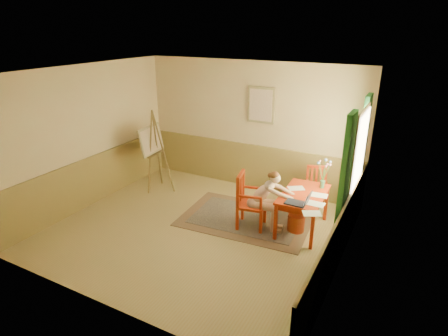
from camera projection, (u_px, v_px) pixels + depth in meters
The scene contains 14 objects.
room at pixel (196, 157), 6.30m from camera, with size 5.04×4.54×2.84m.
wainscot at pixel (219, 188), 7.28m from camera, with size 5.00×4.50×1.00m.
window at pixel (355, 163), 6.17m from camera, with size 0.12×2.01×2.20m.
wall_portrait at pixel (261, 105), 7.83m from camera, with size 0.60×0.05×0.76m.
rug at pixel (246, 219), 7.16m from camera, with size 2.51×1.77×0.02m.
table at pixel (303, 198), 6.58m from camera, with size 0.76×1.23×0.72m.
chair_left at pixel (249, 201), 6.72m from camera, with size 0.56×0.55×1.04m.
chair_back at pixel (316, 189), 7.35m from camera, with size 0.51×0.52×0.90m.
figure at pixel (266, 198), 6.59m from camera, with size 0.87×0.46×1.14m.
laptop at pixel (300, 202), 6.12m from camera, with size 0.41×0.25×0.24m.
papers at pixel (310, 200), 6.30m from camera, with size 0.86×1.13×0.00m.
vase at pixel (323, 175), 6.68m from camera, with size 0.25×0.26×0.54m.
wastebasket at pixel (296, 223), 6.69m from camera, with size 0.30×0.30×0.32m, color #B24420.
easel at pixel (153, 143), 8.11m from camera, with size 0.64×0.81×1.81m.
Camera 1 is at (3.21, -5.03, 3.49)m, focal length 30.00 mm.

